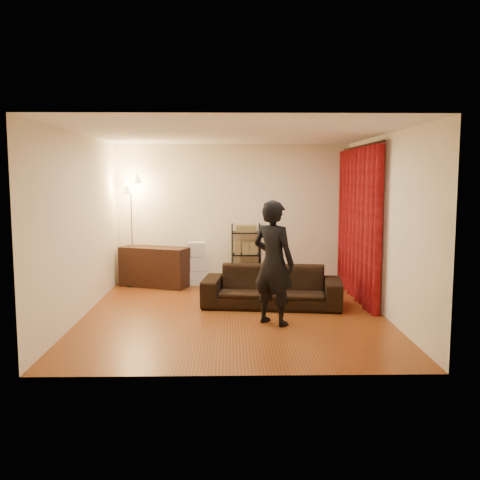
{
  "coord_description": "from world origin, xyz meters",
  "views": [
    {
      "loc": [
        -0.06,
        -7.89,
        2.07
      ],
      "look_at": [
        0.1,
        0.3,
        1.1
      ],
      "focal_mm": 40.0,
      "sensor_mm": 36.0,
      "label": 1
    }
  ],
  "objects_px": {
    "sofa": "(272,287)",
    "media_cabinet": "(155,267)",
    "storage_boxes": "(197,263)",
    "floor_lamp": "(132,232)",
    "person": "(273,263)",
    "wire_shelf": "(246,254)"
  },
  "relations": [
    {
      "from": "storage_boxes",
      "to": "floor_lamp",
      "type": "distance_m",
      "value": 1.37
    },
    {
      "from": "sofa",
      "to": "storage_boxes",
      "type": "distance_m",
      "value": 2.17
    },
    {
      "from": "storage_boxes",
      "to": "floor_lamp",
      "type": "height_order",
      "value": "floor_lamp"
    },
    {
      "from": "person",
      "to": "media_cabinet",
      "type": "height_order",
      "value": "person"
    },
    {
      "from": "media_cabinet",
      "to": "storage_boxes",
      "type": "bearing_deg",
      "value": 28.48
    },
    {
      "from": "storage_boxes",
      "to": "wire_shelf",
      "type": "distance_m",
      "value": 0.95
    },
    {
      "from": "floor_lamp",
      "to": "media_cabinet",
      "type": "bearing_deg",
      "value": -5.41
    },
    {
      "from": "storage_boxes",
      "to": "sofa",
      "type": "bearing_deg",
      "value": -53.21
    },
    {
      "from": "person",
      "to": "storage_boxes",
      "type": "xyz_separation_m",
      "value": [
        -1.23,
        2.77,
        -0.46
      ]
    },
    {
      "from": "sofa",
      "to": "media_cabinet",
      "type": "relative_size",
      "value": 1.71
    },
    {
      "from": "floor_lamp",
      "to": "storage_boxes",
      "type": "bearing_deg",
      "value": 3.64
    },
    {
      "from": "floor_lamp",
      "to": "person",
      "type": "bearing_deg",
      "value": -47.6
    },
    {
      "from": "person",
      "to": "storage_boxes",
      "type": "height_order",
      "value": "person"
    },
    {
      "from": "sofa",
      "to": "storage_boxes",
      "type": "relative_size",
      "value": 2.64
    },
    {
      "from": "sofa",
      "to": "floor_lamp",
      "type": "relative_size",
      "value": 1.07
    },
    {
      "from": "storage_boxes",
      "to": "floor_lamp",
      "type": "xyz_separation_m",
      "value": [
        -1.23,
        -0.08,
        0.61
      ]
    },
    {
      "from": "sofa",
      "to": "person",
      "type": "relative_size",
      "value": 1.25
    },
    {
      "from": "person",
      "to": "media_cabinet",
      "type": "distance_m",
      "value": 3.38
    },
    {
      "from": "sofa",
      "to": "floor_lamp",
      "type": "xyz_separation_m",
      "value": [
        -2.52,
        1.66,
        0.71
      ]
    },
    {
      "from": "sofa",
      "to": "wire_shelf",
      "type": "height_order",
      "value": "wire_shelf"
    },
    {
      "from": "wire_shelf",
      "to": "floor_lamp",
      "type": "relative_size",
      "value": 0.57
    },
    {
      "from": "media_cabinet",
      "to": "floor_lamp",
      "type": "height_order",
      "value": "floor_lamp"
    }
  ]
}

